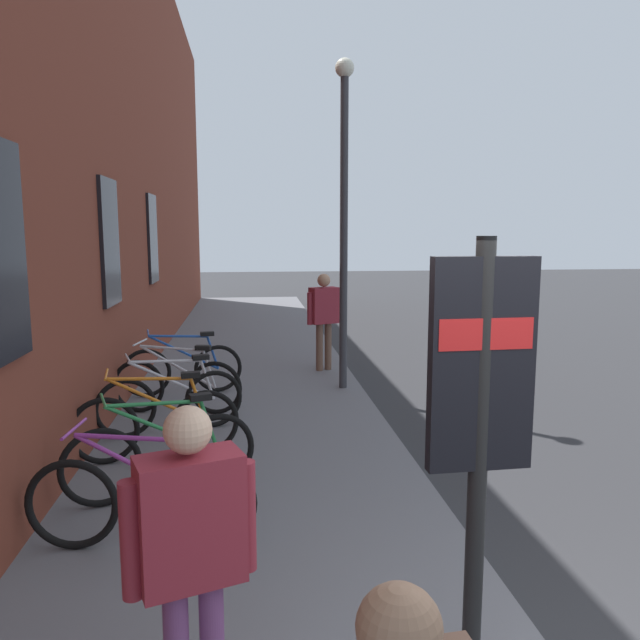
% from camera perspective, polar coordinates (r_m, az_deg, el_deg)
% --- Properties ---
extents(ground, '(60.00, 60.00, 0.00)m').
position_cam_1_polar(ground, '(9.35, 10.72, -7.64)').
color(ground, '#2D2D30').
extents(sidewalk_pavement, '(24.00, 3.50, 0.12)m').
position_cam_1_polar(sidewalk_pavement, '(10.87, -6.56, -4.98)').
color(sidewalk_pavement, slate).
rests_on(sidewalk_pavement, ground).
extents(station_facade, '(22.00, 0.65, 8.37)m').
position_cam_1_polar(station_facade, '(11.87, -17.25, 15.86)').
color(station_facade, brown).
rests_on(station_facade, ground).
extents(bicycle_under_window, '(0.48, 1.77, 0.97)m').
position_cam_1_polar(bicycle_under_window, '(5.05, -16.18, -15.80)').
color(bicycle_under_window, black).
rests_on(bicycle_under_window, sidewalk_pavement).
extents(bicycle_far_end, '(0.67, 1.71, 0.97)m').
position_cam_1_polar(bicycle_far_end, '(5.92, -14.44, -12.09)').
color(bicycle_far_end, black).
rests_on(bicycle_far_end, sidewalk_pavement).
extents(bicycle_by_door, '(0.49, 1.76, 0.97)m').
position_cam_1_polar(bicycle_by_door, '(6.84, -14.91, -9.30)').
color(bicycle_by_door, black).
rests_on(bicycle_by_door, sidewalk_pavement).
extents(bicycle_end_of_row, '(0.65, 1.71, 0.97)m').
position_cam_1_polar(bicycle_end_of_row, '(7.67, -13.63, -7.34)').
color(bicycle_end_of_row, black).
rests_on(bicycle_end_of_row, sidewalk_pavement).
extents(bicycle_mid_rack, '(0.53, 1.75, 0.97)m').
position_cam_1_polar(bicycle_mid_rack, '(8.43, -13.13, -5.89)').
color(bicycle_mid_rack, black).
rests_on(bicycle_mid_rack, sidewalk_pavement).
extents(bicycle_leaning_wall, '(0.51, 1.75, 0.97)m').
position_cam_1_polar(bicycle_leaning_wall, '(9.37, -12.59, -4.45)').
color(bicycle_leaning_wall, black).
rests_on(bicycle_leaning_wall, sidewalk_pavement).
extents(transit_info_sign, '(0.11, 0.55, 2.40)m').
position_cam_1_polar(transit_info_sign, '(3.26, 14.70, -6.65)').
color(transit_info_sign, black).
rests_on(transit_info_sign, sidewalk_pavement).
extents(pedestrian_by_facade, '(0.41, 0.60, 1.69)m').
position_cam_1_polar(pedestrian_by_facade, '(10.64, 0.36, 0.78)').
color(pedestrian_by_facade, brown).
rests_on(pedestrian_by_facade, sidewalk_pavement).
extents(pedestrian_near_bus, '(0.38, 0.60, 1.65)m').
position_cam_1_polar(pedestrian_near_bus, '(3.06, -11.87, -19.50)').
color(pedestrian_near_bus, '#723F72').
rests_on(pedestrian_near_bus, sidewalk_pavement).
extents(street_lamp, '(0.28, 0.28, 4.91)m').
position_cam_1_polar(street_lamp, '(9.34, 2.24, 11.37)').
color(street_lamp, '#333338').
rests_on(street_lamp, sidewalk_pavement).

